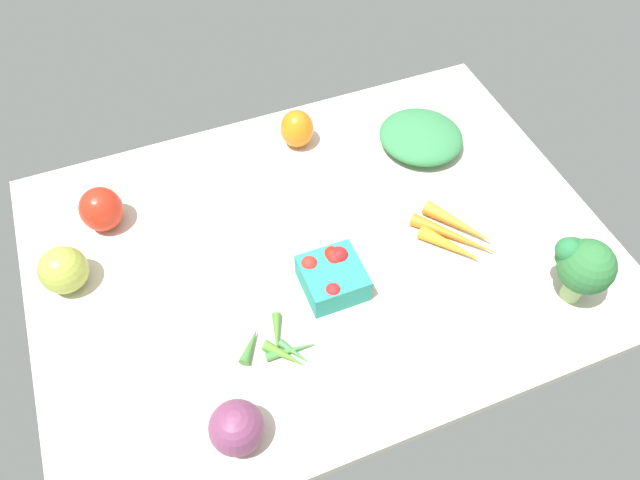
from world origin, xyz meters
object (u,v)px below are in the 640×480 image
object	(u,v)px
okra_pile	(279,348)
broccoli_head	(583,266)
red_onion_center	(237,428)
carrot_bunch	(456,235)
bell_pepper_red	(101,209)
heirloom_tomato_green	(63,270)
berry_basket	(332,275)
leafy_greens_clump	(421,137)
bell_pepper_orange	(297,129)

from	to	relation	value
okra_pile	broccoli_head	world-z (taller)	broccoli_head
red_onion_center	carrot_bunch	bearing A→B (deg)	-156.50
bell_pepper_red	heirloom_tomato_green	size ratio (longest dim) A/B	1.03
berry_basket	bell_pepper_red	xyz separation A→B (cm)	(34.35, -28.37, 1.28)
broccoli_head	carrot_bunch	bearing A→B (deg)	-55.40
leafy_greens_clump	okra_pile	bearing A→B (deg)	38.22
leafy_greens_clump	broccoli_head	size ratio (longest dim) A/B	1.29
leafy_greens_clump	red_onion_center	distance (cm)	70.02
berry_basket	bell_pepper_orange	distance (cm)	36.27
broccoli_head	bell_pepper_orange	world-z (taller)	broccoli_head
bell_pepper_red	bell_pepper_orange	world-z (taller)	bell_pepper_red
okra_pile	red_onion_center	size ratio (longest dim) A/B	1.64
berry_basket	bell_pepper_red	world-z (taller)	bell_pepper_red
broccoli_head	bell_pepper_orange	size ratio (longest dim) A/B	1.64
red_onion_center	berry_basket	bearing A→B (deg)	-138.98
red_onion_center	broccoli_head	xyz separation A→B (cm)	(-60.44, -3.28, 4.49)
carrot_bunch	heirloom_tomato_green	distance (cm)	69.77
red_onion_center	broccoli_head	distance (cm)	60.69
leafy_greens_clump	carrot_bunch	xyz separation A→B (cm)	(5.11, 24.38, -1.44)
bell_pepper_red	red_onion_center	size ratio (longest dim) A/B	1.06
berry_basket	leafy_greens_clump	xyz separation A→B (cm)	(-30.26, -25.28, -0.23)
berry_basket	red_onion_center	distance (cm)	30.60
bell_pepper_red	heirloom_tomato_green	bearing A→B (deg)	53.53
okra_pile	bell_pepper_orange	distance (cm)	48.55
okra_pile	heirloom_tomato_green	world-z (taller)	heirloom_tomato_green
red_onion_center	heirloom_tomato_green	bearing A→B (deg)	-62.29
carrot_bunch	broccoli_head	size ratio (longest dim) A/B	1.25
bell_pepper_orange	broccoli_head	bearing A→B (deg)	120.27
red_onion_center	broccoli_head	world-z (taller)	broccoli_head
carrot_bunch	red_onion_center	xyz separation A→B (cm)	(48.23, 20.97, 2.72)
broccoli_head	berry_basket	bearing A→B (deg)	-24.20
heirloom_tomato_green	bell_pepper_orange	bearing A→B (deg)	-159.52
berry_basket	red_onion_center	world-z (taller)	red_onion_center
bell_pepper_red	leafy_greens_clump	world-z (taller)	bell_pepper_red
bell_pepper_red	okra_pile	xyz separation A→B (cm)	(-21.50, 37.05, -3.46)
okra_pile	carrot_bunch	xyz separation A→B (cm)	(-38.00, -9.57, 0.51)
leafy_greens_clump	bell_pepper_orange	world-z (taller)	bell_pepper_orange
carrot_bunch	bell_pepper_orange	size ratio (longest dim) A/B	2.04
berry_basket	red_onion_center	bearing A→B (deg)	41.02
broccoli_head	bell_pepper_orange	bearing A→B (deg)	-59.73
okra_pile	heirloom_tomato_green	xyz separation A→B (cm)	(29.78, -25.84, 3.32)
leafy_greens_clump	heirloom_tomato_green	world-z (taller)	heirloom_tomato_green
red_onion_center	heirloom_tomato_green	distance (cm)	42.06
bell_pepper_red	carrot_bunch	distance (cm)	65.60
okra_pile	bell_pepper_orange	bearing A→B (deg)	-113.89
broccoli_head	bell_pepper_red	bearing A→B (deg)	-32.20
okra_pile	red_onion_center	bearing A→B (deg)	48.11
berry_basket	bell_pepper_orange	xyz separation A→B (cm)	(-6.77, -35.62, 1.07)
berry_basket	carrot_bunch	size ratio (longest dim) A/B	0.61
bell_pepper_red	carrot_bunch	world-z (taller)	bell_pepper_red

